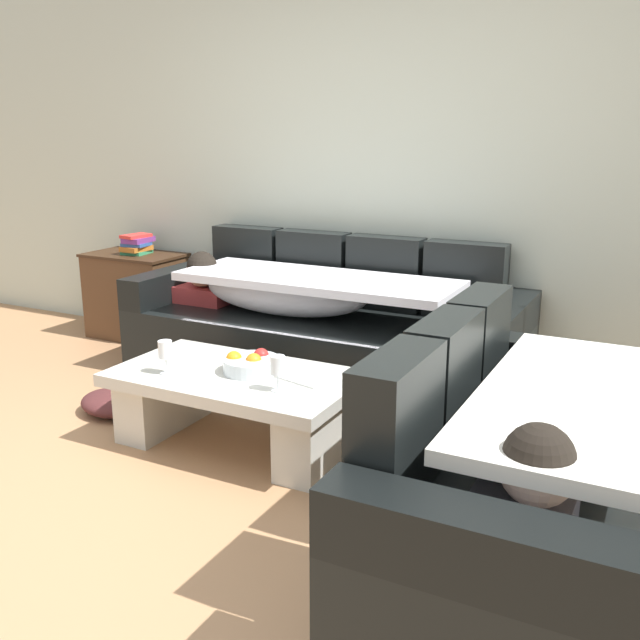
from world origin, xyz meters
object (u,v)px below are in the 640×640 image
coffee_table (236,400)px  wine_glass_near_left (165,351)px  couch_along_wall (318,329)px  fruit_bowl (251,364)px  side_cabinet (137,295)px  book_stack_on_cabinet (137,244)px  open_magazine (306,376)px  crumpled_garment (113,403)px  wine_glass_near_right (278,367)px  couch_near_window (539,483)px

coffee_table → wine_glass_near_left: 0.42m
couch_along_wall → fruit_bowl: bearing=-81.4°
side_cabinet → book_stack_on_cabinet: 0.39m
side_cabinet → fruit_bowl: bearing=-34.0°
wine_glass_near_left → couch_along_wall: bearing=80.6°
fruit_bowl → side_cabinet: bearing=146.0°
open_magazine → crumpled_garment: size_ratio=0.70×
coffee_table → wine_glass_near_right: bearing=-20.7°
fruit_bowl → wine_glass_near_right: wine_glass_near_right is taller
couch_near_window → coffee_table: couch_near_window is taller
coffee_table → fruit_bowl: bearing=40.7°
book_stack_on_cabinet → crumpled_garment: size_ratio=0.60×
side_cabinet → crumpled_garment: size_ratio=1.80×
side_cabinet → book_stack_on_cabinet: size_ratio=3.02×
coffee_table → crumpled_garment: size_ratio=3.00×
couch_near_window → book_stack_on_cabinet: size_ratio=7.37×
coffee_table → fruit_bowl: fruit_bowl is taller
fruit_bowl → wine_glass_near_left: size_ratio=1.69×
couch_near_window → fruit_bowl: size_ratio=6.27×
crumpled_garment → wine_glass_near_right: bearing=-7.0°
wine_glass_near_right → open_magazine: 0.25m
wine_glass_near_right → side_cabinet: size_ratio=0.23×
wine_glass_near_left → crumpled_garment: (-0.56, 0.19, -0.44)m
coffee_table → fruit_bowl: (0.06, 0.05, 0.18)m
wine_glass_near_right → book_stack_on_cabinet: size_ratio=0.70×
couch_near_window → wine_glass_near_right: 1.24m
open_magazine → side_cabinet: bearing=164.3°
couch_along_wall → fruit_bowl: couch_along_wall is taller
open_magazine → book_stack_on_cabinet: book_stack_on_cabinet is taller
coffee_table → book_stack_on_cabinet: size_ratio=5.04×
couch_along_wall → wine_glass_near_left: size_ratio=14.64×
fruit_bowl → crumpled_garment: size_ratio=0.70×
fruit_bowl → side_cabinet: side_cabinet is taller
fruit_bowl → wine_glass_near_right: 0.31m
couch_along_wall → side_cabinet: bearing=172.3°
couch_along_wall → coffee_table: bearing=-85.0°
open_magazine → wine_glass_near_left: bearing=-143.4°
couch_along_wall → wine_glass_near_right: 1.24m
couch_along_wall → crumpled_garment: 1.30m
couch_near_window → wine_glass_near_right: size_ratio=10.57×
fruit_bowl → open_magazine: size_ratio=1.00×
wine_glass_near_right → book_stack_on_cabinet: bearing=145.6°
wine_glass_near_right → book_stack_on_cabinet: 2.47m
coffee_table → crumpled_garment: (-0.85, 0.03, -0.18)m
couch_along_wall → fruit_bowl: size_ratio=8.68×
couch_near_window → wine_glass_near_left: couch_near_window is taller
couch_along_wall → open_magazine: bearing=-65.6°
coffee_table → book_stack_on_cabinet: (-1.72, 1.27, 0.47)m
fruit_bowl → couch_near_window: bearing=-16.2°
couch_near_window → fruit_bowl: 1.52m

